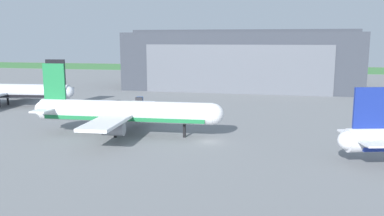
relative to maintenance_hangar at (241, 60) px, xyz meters
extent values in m
plane|color=slate|center=(2.40, -82.15, -10.40)|extent=(440.00, 440.00, 0.00)
cube|color=#407D40|center=(2.40, 102.53, -10.36)|extent=(440.00, 56.00, 0.08)
cube|color=#383D47|center=(0.00, 0.09, -0.14)|extent=(82.46, 34.44, 20.52)
cube|color=slate|center=(0.00, -17.28, -2.19)|extent=(62.67, 0.30, 16.42)
cube|color=#383D47|center=(0.00, 0.09, 10.72)|extent=(82.46, 8.27, 1.20)
sphere|color=white|center=(24.10, -91.66, -6.62)|extent=(2.72, 2.72, 2.72)
cube|color=navy|center=(27.40, -90.75, -1.91)|extent=(5.47, 1.86, 5.94)
cube|color=white|center=(27.28, -93.52, -6.27)|extent=(5.01, 5.74, 0.28)
cube|color=white|center=(25.87, -88.42, -6.27)|extent=(5.01, 5.74, 0.28)
cylinder|color=white|center=(-14.22, -80.72, -5.80)|extent=(33.88, 5.91, 4.07)
sphere|color=white|center=(2.60, -79.80, -5.80)|extent=(3.91, 3.91, 3.91)
sphere|color=white|center=(-31.05, -81.64, -5.80)|extent=(3.17, 3.17, 3.17)
cube|color=#1E7A42|center=(-14.22, -80.72, -6.91)|extent=(31.19, 5.80, 0.71)
cube|color=#1E7A42|center=(-28.36, -81.49, -0.30)|extent=(4.40, 0.64, 6.92)
cube|color=white|center=(-28.86, -84.57, -5.39)|extent=(3.34, 5.86, 0.28)
cube|color=white|center=(-29.20, -78.49, -5.39)|extent=(3.34, 5.86, 0.28)
cube|color=white|center=(-14.46, -88.71, -6.30)|extent=(6.13, 13.96, 0.56)
cube|color=white|center=(-15.33, -72.80, -6.30)|extent=(6.13, 13.96, 0.56)
cylinder|color=gray|center=(-13.72, -87.57, -7.72)|extent=(3.98, 2.45, 2.24)
cylinder|color=gray|center=(-14.47, -73.85, -7.72)|extent=(3.98, 2.45, 2.24)
cylinder|color=black|center=(-2.78, -80.09, -9.12)|extent=(0.56, 0.56, 2.57)
cylinder|color=black|center=(-15.45, -82.93, -9.12)|extent=(0.56, 0.56, 2.57)
cylinder|color=black|center=(-15.69, -78.66, -9.12)|extent=(0.56, 0.56, 2.57)
sphere|color=silver|center=(-41.06, -54.20, -6.19)|extent=(3.07, 3.07, 3.07)
cube|color=black|center=(-44.31, -54.53, -0.87)|extent=(5.32, 0.94, 6.70)
cube|color=silver|center=(-43.80, -51.50, -5.80)|extent=(4.21, 5.86, 0.28)
cube|color=silver|center=(-43.20, -57.39, -5.80)|extent=(4.21, 5.86, 0.28)
cube|color=silver|center=(-61.49, -46.98, -6.69)|extent=(8.15, 16.91, 0.56)
cylinder|color=gray|center=(-62.15, -48.36, -8.07)|extent=(3.94, 2.54, 2.17)
cylinder|color=black|center=(-59.95, -54.04, -9.28)|extent=(0.56, 0.56, 2.24)
cube|color=#2D2D33|center=(-23.87, -46.62, -9.13)|extent=(2.23, 2.19, 1.76)
cube|color=#335693|center=(-24.47, -44.32, -9.26)|extent=(2.54, 3.36, 1.49)
cylinder|color=black|center=(-24.86, -46.82, -10.01)|extent=(0.45, 0.83, 0.79)
cylinder|color=black|center=(-22.90, -46.31, -10.01)|extent=(0.45, 0.83, 0.79)
cylinder|color=black|center=(-25.59, -44.05, -10.01)|extent=(0.45, 0.83, 0.79)
cylinder|color=black|center=(-23.63, -43.54, -10.01)|extent=(0.45, 0.83, 0.79)
cube|color=#2D2D33|center=(-27.20, -54.12, -9.02)|extent=(2.26, 2.32, 1.91)
cube|color=#335693|center=(-25.51, -55.40, -9.34)|extent=(3.26, 3.08, 1.27)
cylinder|color=black|center=(-26.52, -53.40, -9.98)|extent=(0.84, 0.72, 0.85)
cylinder|color=black|center=(-27.71, -54.96, -9.98)|extent=(0.84, 0.72, 0.85)
cylinder|color=black|center=(-24.50, -54.94, -9.98)|extent=(0.84, 0.72, 0.85)
cylinder|color=black|center=(-25.69, -56.50, -9.98)|extent=(0.84, 0.72, 0.85)
camera|label=1|loc=(14.22, -150.97, 7.72)|focal=37.36mm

